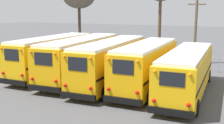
{
  "coord_description": "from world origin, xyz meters",
  "views": [
    {
      "loc": [
        8.69,
        -19.38,
        5.68
      ],
      "look_at": [
        0.0,
        -0.0,
        1.68
      ],
      "focal_mm": 45.0,
      "sensor_mm": 36.0,
      "label": 1
    }
  ],
  "objects_px": {
    "utility_pole": "(195,29)",
    "school_bus_1": "(82,57)",
    "school_bus_3": "(147,65)",
    "school_bus_4": "(187,71)",
    "school_bus_2": "(112,61)",
    "school_bus_0": "(53,55)"
  },
  "relations": [
    {
      "from": "utility_pole",
      "to": "school_bus_2",
      "type": "bearing_deg",
      "value": -113.23
    },
    {
      "from": "school_bus_3",
      "to": "utility_pole",
      "type": "height_order",
      "value": "utility_pole"
    },
    {
      "from": "utility_pole",
      "to": "school_bus_4",
      "type": "bearing_deg",
      "value": -84.3
    },
    {
      "from": "school_bus_3",
      "to": "school_bus_4",
      "type": "relative_size",
      "value": 0.89
    },
    {
      "from": "school_bus_3",
      "to": "school_bus_2",
      "type": "bearing_deg",
      "value": 174.61
    },
    {
      "from": "school_bus_1",
      "to": "utility_pole",
      "type": "bearing_deg",
      "value": 54.01
    },
    {
      "from": "school_bus_0",
      "to": "school_bus_4",
      "type": "bearing_deg",
      "value": -4.54
    },
    {
      "from": "school_bus_1",
      "to": "utility_pole",
      "type": "relative_size",
      "value": 1.56
    },
    {
      "from": "school_bus_1",
      "to": "school_bus_2",
      "type": "bearing_deg",
      "value": -9.01
    },
    {
      "from": "school_bus_0",
      "to": "school_bus_4",
      "type": "distance_m",
      "value": 11.59
    },
    {
      "from": "school_bus_0",
      "to": "school_bus_1",
      "type": "relative_size",
      "value": 0.92
    },
    {
      "from": "school_bus_0",
      "to": "utility_pole",
      "type": "xyz_separation_m",
      "value": [
        10.43,
        10.34,
        1.84
      ]
    },
    {
      "from": "school_bus_0",
      "to": "school_bus_2",
      "type": "height_order",
      "value": "school_bus_0"
    },
    {
      "from": "school_bus_1",
      "to": "school_bus_2",
      "type": "height_order",
      "value": "school_bus_1"
    },
    {
      "from": "utility_pole",
      "to": "school_bus_1",
      "type": "bearing_deg",
      "value": -125.99
    },
    {
      "from": "school_bus_0",
      "to": "school_bus_4",
      "type": "height_order",
      "value": "school_bus_0"
    },
    {
      "from": "school_bus_2",
      "to": "school_bus_3",
      "type": "xyz_separation_m",
      "value": [
        2.89,
        -0.27,
        -0.01
      ]
    },
    {
      "from": "school_bus_0",
      "to": "utility_pole",
      "type": "bearing_deg",
      "value": 44.75
    },
    {
      "from": "school_bus_1",
      "to": "utility_pole",
      "type": "distance_m",
      "value": 12.96
    },
    {
      "from": "school_bus_1",
      "to": "school_bus_4",
      "type": "distance_m",
      "value": 8.71
    },
    {
      "from": "school_bus_0",
      "to": "school_bus_3",
      "type": "relative_size",
      "value": 1.06
    },
    {
      "from": "school_bus_0",
      "to": "utility_pole",
      "type": "distance_m",
      "value": 14.8
    }
  ]
}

